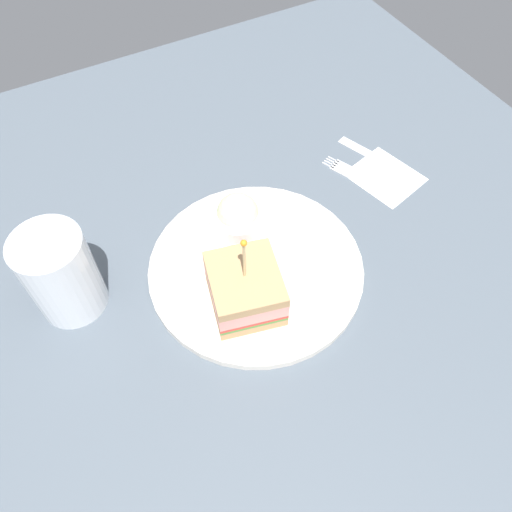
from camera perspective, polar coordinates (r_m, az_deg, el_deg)
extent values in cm
cube|color=#4C5660|center=(63.04, 0.00, -2.15)|extent=(101.02, 101.02, 2.00)
cylinder|color=silver|center=(61.76, 0.00, -1.37)|extent=(26.07, 26.07, 1.08)
cube|color=tan|center=(58.09, -1.19, -4.80)|extent=(9.41, 10.00, 1.30)
cube|color=#478438|center=(57.36, -1.20, -4.36)|extent=(9.41, 10.00, 0.40)
cube|color=red|center=(56.97, -1.21, -4.13)|extent=(9.41, 10.00, 0.50)
cube|color=#E59389|center=(55.91, -1.23, -3.47)|extent=(9.41, 10.00, 1.99)
cube|color=tan|center=(54.53, -1.26, -2.55)|extent=(9.41, 10.00, 1.30)
cylinder|color=tan|center=(51.88, -1.33, -0.65)|extent=(0.30, 0.30, 6.36)
sphere|color=orange|center=(49.30, -1.40, 1.46)|extent=(0.70, 0.70, 0.70)
cylinder|color=white|center=(63.77, -2.05, 4.13)|extent=(7.34, 7.34, 2.98)
sphere|color=beige|center=(62.88, -2.08, 4.80)|extent=(5.29, 5.29, 5.29)
cylinder|color=gold|center=(60.57, -20.64, -2.85)|extent=(6.80, 6.80, 7.65)
cylinder|color=white|center=(59.17, -21.14, -1.92)|extent=(7.72, 7.72, 11.21)
cube|color=white|center=(74.49, 14.36, 8.66)|extent=(10.12, 10.76, 0.15)
cube|color=silver|center=(72.85, 13.39, 7.75)|extent=(3.32, 6.51, 0.35)
cube|color=silver|center=(74.22, 9.90, 9.64)|extent=(3.47, 4.18, 0.35)
cube|color=silver|center=(75.38, 8.77, 10.71)|extent=(0.97, 1.90, 0.35)
cube|color=silver|center=(75.06, 8.57, 10.51)|extent=(0.97, 1.90, 0.35)
cube|color=silver|center=(74.73, 8.36, 10.30)|extent=(0.97, 1.90, 0.35)
cube|color=silver|center=(74.41, 8.15, 10.10)|extent=(0.97, 1.90, 0.35)
cube|color=silver|center=(76.02, 15.32, 9.63)|extent=(3.44, 7.63, 0.35)
cube|color=silver|center=(77.65, 11.69, 11.72)|extent=(3.93, 7.07, 0.24)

